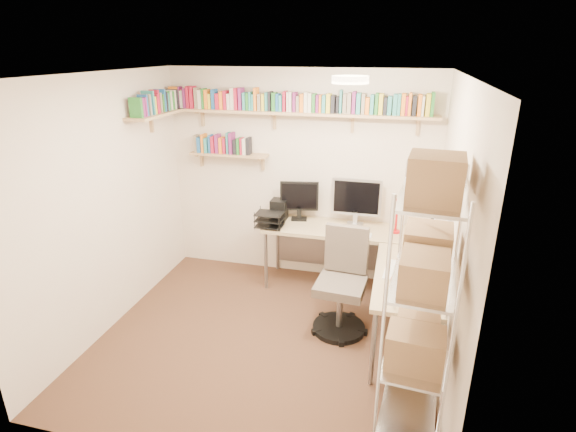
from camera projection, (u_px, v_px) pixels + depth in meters
The scene contains 6 objects.
ground at pixel (265, 338), 4.45m from camera, with size 3.20×3.20×0.00m, color #482F1E.
room_shell at pixel (263, 189), 3.90m from camera, with size 3.24×3.04×2.52m.
wall_shelves at pixel (260, 112), 5.01m from camera, with size 3.12×1.09×0.80m.
corner_desk at pixel (351, 238), 4.90m from camera, with size 2.03×1.98×1.32m.
office_chair at pixel (342, 289), 4.48m from camera, with size 0.56×0.57×1.06m.
wire_rack at pixel (425, 269), 2.92m from camera, with size 0.49×0.89×2.15m.
Camera 1 is at (1.13, -3.57, 2.70)m, focal length 28.00 mm.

